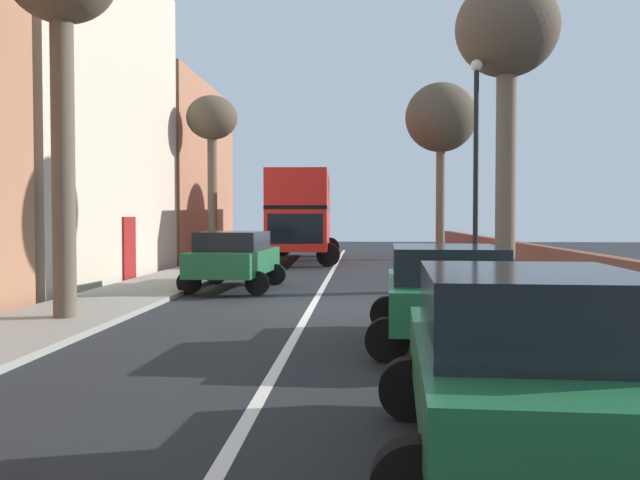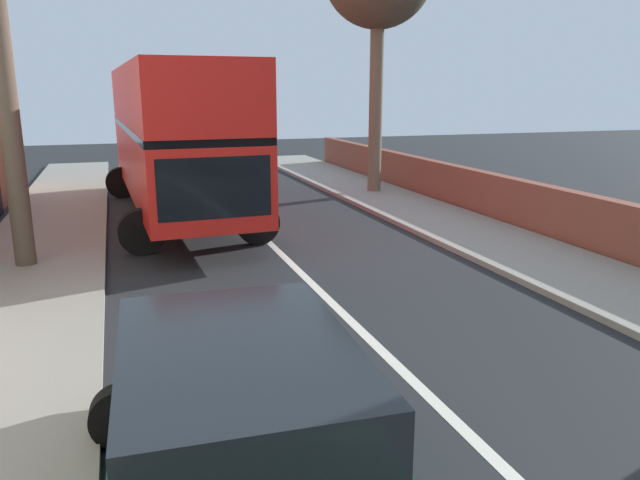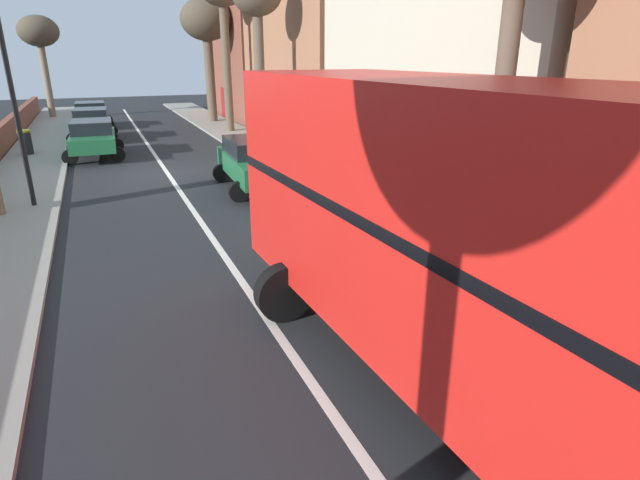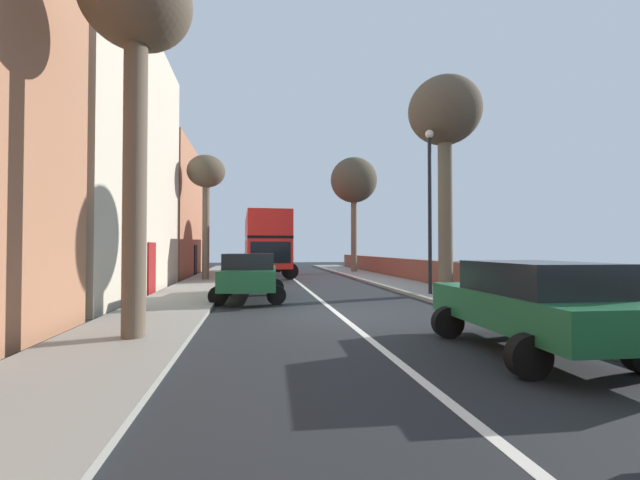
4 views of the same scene
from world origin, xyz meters
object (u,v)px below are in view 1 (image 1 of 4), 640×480
Objects in this scene: parked_car_green_right_3 at (526,358)px; street_tree_right_3 at (507,40)px; parked_car_green_right_2 at (445,289)px; street_tree_left_2 at (212,125)px; double_decker_bus at (302,212)px; lamppost_right at (476,155)px; parked_car_green_left_0 at (235,256)px; street_tree_right_5 at (441,120)px.

street_tree_right_3 is at bearing 78.84° from parked_car_green_right_3.
parked_car_green_right_2 is 19.05m from street_tree_left_2.
street_tree_left_2 reaches higher than double_decker_bus.
parked_car_green_right_3 is 0.66× the size of lamppost_right.
street_tree_left_2 is at bearing 136.99° from lamppost_right.
street_tree_left_2 is at bearing 106.79° from parked_car_green_left_0.
parked_car_green_right_2 is 0.49× the size of street_tree_right_3.
street_tree_left_2 is at bearing 141.77° from street_tree_right_3.
double_decker_bus reaches higher than parked_car_green_left_0.
lamppost_right reaches higher than parked_car_green_right_2.
lamppost_right is at bearing -1.80° from parked_car_green_left_0.
street_tree_right_5 is 15.20m from lamppost_right.
street_tree_right_3 is (2.75, 8.63, 6.18)m from parked_car_green_right_2.
street_tree_right_3 reaches higher than parked_car_green_right_2.
parked_car_green_right_2 is 1.03× the size of parked_car_green_right_3.
street_tree_right_5 is (7.54, 14.64, 5.98)m from parked_car_green_left_0.
street_tree_right_5 reaches higher than parked_car_green_right_2.
street_tree_right_3 reaches higher than double_decker_bus.
parked_car_green_left_0 is 14.43m from parked_car_green_right_3.
double_decker_bus is at bearing -164.97° from street_tree_right_5.
lamppost_right is (-0.95, -0.61, -3.30)m from street_tree_right_3.
double_decker_bus is 1.60× the size of street_tree_left_2.
street_tree_right_3 reaches higher than parked_car_green_right_3.
street_tree_right_3 reaches higher than parked_car_green_left_0.
parked_car_green_right_3 is (-0.00, -5.31, 0.01)m from parked_car_green_right_2.
lamppost_right is (6.00, -13.05, 1.45)m from double_decker_bus.
street_tree_left_2 is (-3.38, -4.30, 3.55)m from double_decker_bus.
parked_car_green_right_2 is at bearing -78.73° from double_decker_bus.
double_decker_bus reaches higher than parked_car_green_right_3.
street_tree_right_5 is at bearing 84.85° from parked_car_green_right_3.
street_tree_right_5 is at bearing 83.66° from parked_car_green_right_2.
street_tree_right_5 reaches higher than parked_car_green_left_0.
parked_car_green_right_3 is 23.86m from street_tree_left_2.
street_tree_left_2 is 0.81× the size of street_tree_right_3.
street_tree_left_2 is 11.86m from street_tree_right_5.
street_tree_right_5 is (2.54, 22.87, 6.01)m from parked_car_green_right_2.
parked_car_green_right_3 reaches higher than parked_car_green_right_2.
parked_car_green_right_3 is 0.59× the size of street_tree_left_2.
double_decker_bus is at bearing 101.27° from parked_car_green_right_2.
parked_car_green_right_3 is 28.92m from street_tree_right_5.
parked_car_green_left_0 is 0.73× the size of lamppost_right.
double_decker_bus is 26.74m from parked_car_green_right_3.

